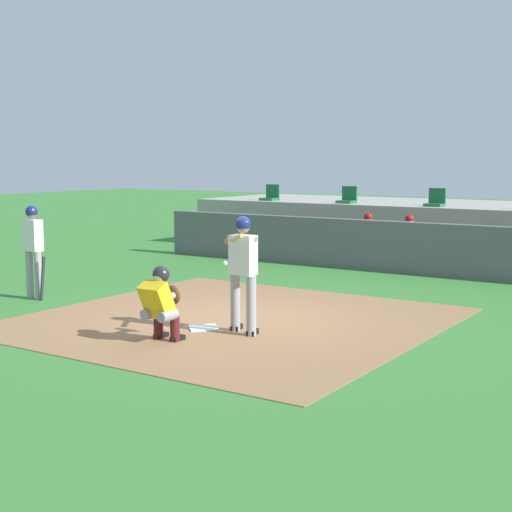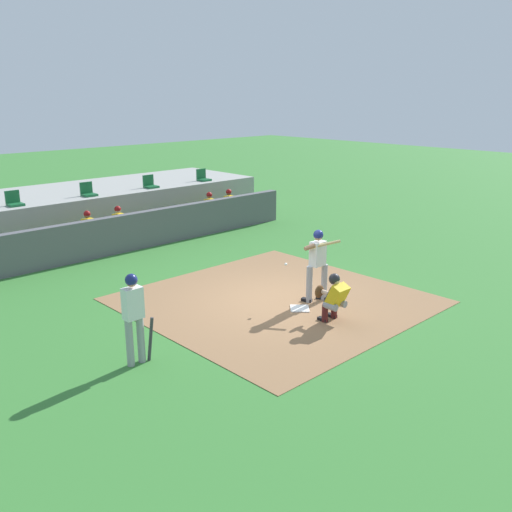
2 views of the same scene
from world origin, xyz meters
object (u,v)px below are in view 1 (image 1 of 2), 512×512
Objects in this scene: dugout_player_0 at (366,238)px; stadium_seat_0 at (271,196)px; batter_at_plate at (243,267)px; on_deck_batter at (33,246)px; stadium_seat_1 at (348,198)px; dugout_player_1 at (407,240)px; catcher_crouched at (162,301)px; stadium_seat_2 at (436,201)px; home_plate at (203,328)px.

stadium_seat_0 reaches higher than dugout_player_0.
batter_at_plate is 1.39× the size of dugout_player_0.
on_deck_batter is 8.49m from dugout_player_0.
dugout_player_1 is at bearing -37.51° from stadium_seat_1.
dugout_player_0 is (3.21, 7.86, -0.35)m from on_deck_batter.
batter_at_plate is 1.39× the size of dugout_player_1.
stadium_seat_0 is at bearing 158.82° from dugout_player_1.
catcher_crouched is 11.20m from stadium_seat_2.
stadium_seat_0 is 1.00× the size of stadium_seat_2.
stadium_seat_2 is at bearing 0.00° from stadium_seat_1.
stadium_seat_2 is at bearing 91.42° from dugout_player_1.
home_plate is 0.92× the size of stadium_seat_2.
catcher_crouched is at bearing -90.29° from home_plate.
dugout_player_0 is 2.71× the size of stadium_seat_0.
batter_at_plate reaches higher than home_plate.
on_deck_batter is at bearing 163.41° from catcher_crouched.
stadium_seat_0 reaches higher than dugout_player_1.
on_deck_batter is at bearing -113.33° from stadium_seat_2.
dugout_player_0 is 2.71× the size of stadium_seat_1.
catcher_crouched is 11.50m from stadium_seat_1.
dugout_player_1 is (0.06, 9.13, 0.06)m from catcher_crouched.
dugout_player_0 is (-1.05, 9.13, 0.06)m from catcher_crouched.
home_plate is 10.61m from stadium_seat_1.
home_plate is 1.23m from batter_at_plate.
stadium_seat_1 reaches higher than home_plate.
home_plate is 10.29m from stadium_seat_2.
stadium_seat_1 reaches higher than catcher_crouched.
batter_at_plate is at bearing -2.30° from on_deck_batter.
home_plate is at bearing -75.67° from stadium_seat_1.
dugout_player_1 is at bearing 61.22° from on_deck_batter.
on_deck_batter is 10.79m from stadium_seat_2.
batter_at_plate reaches higher than dugout_player_0.
stadium_seat_2 is at bearing 66.67° from on_deck_batter.
stadium_seat_2 is (0.00, 11.16, 0.93)m from catcher_crouched.
stadium_seat_2 reaches higher than on_deck_batter.
home_plate is 0.34× the size of dugout_player_0.
stadium_seat_1 is (-3.29, 10.09, 0.50)m from batter_at_plate.
stadium_seat_1 is at bearing 108.06° from batter_at_plate.
batter_at_plate is 0.96× the size of catcher_crouched.
home_plate is at bearing -3.83° from on_deck_batter.
batter_at_plate is 4.96m from on_deck_batter.
dugout_player_0 is 1.11m from dugout_player_1.
home_plate is 11.53m from stadium_seat_0.
home_plate is at bearing -90.00° from stadium_seat_2.
on_deck_batter is (-4.27, 0.29, 1.00)m from home_plate.
batter_at_plate reaches higher than dugout_player_1.
batter_at_plate is at bearing -77.75° from dugout_player_0.
on_deck_batter is 1.37× the size of dugout_player_0.
stadium_seat_2 is at bearing 0.00° from stadium_seat_0.
on_deck_batter is at bearing -112.20° from dugout_player_0.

